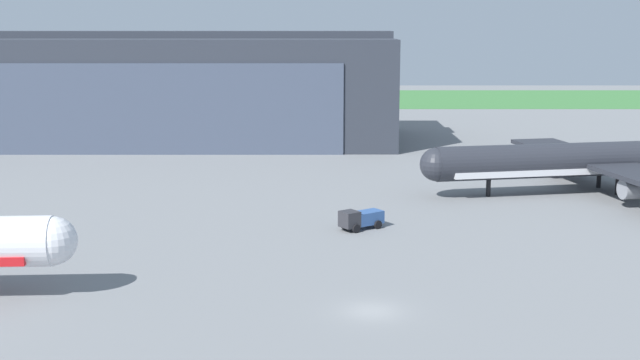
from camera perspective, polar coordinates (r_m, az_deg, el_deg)
ground_plane at (r=61.09m, az=3.47°, el=-9.06°), size 440.00×440.00×0.00m
grass_field_strip at (r=229.31m, az=0.79°, el=5.67°), size 440.00×56.00×0.08m
maintenance_hangar at (r=148.88m, az=-9.66°, el=6.25°), size 74.02×33.23×19.35m
airliner_far_right at (r=107.67m, az=18.50°, el=1.31°), size 44.76×40.70×13.39m
baggage_tug at (r=84.09m, az=2.66°, el=-2.69°), size 4.86×4.18×2.06m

